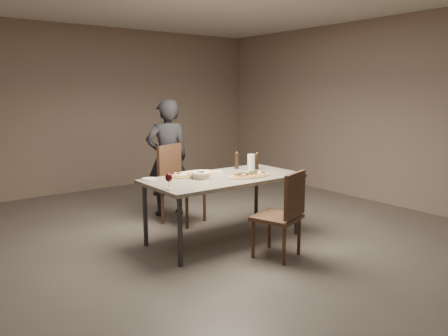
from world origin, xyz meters
TOP-DOWN VIEW (x-y plane):
  - room at (0.00, 0.00)m, footprint 7.00×7.00m
  - dining_table at (0.00, 0.00)m, footprint 1.80×0.90m
  - zucchini_pizza at (0.24, -0.17)m, footprint 0.55×0.30m
  - ham_pizza at (-0.23, 0.28)m, footprint 0.60×0.33m
  - bread_basket at (-0.26, 0.08)m, footprint 0.22×0.22m
  - oil_dish at (0.10, 0.26)m, footprint 0.14×0.14m
  - pepper_mill_left at (0.44, 0.32)m, footprint 0.06×0.06m
  - pepper_mill_right at (0.62, 0.14)m, footprint 0.05×0.05m
  - carafe at (0.52, 0.13)m, footprint 0.10×0.10m
  - wine_glass at (-0.83, -0.19)m, footprint 0.07×0.07m
  - side_plate at (-0.75, 0.38)m, footprint 0.16×0.16m
  - chair_near at (0.15, -0.83)m, footprint 0.55×0.55m
  - chair_far at (-0.05, 0.95)m, footprint 0.63×0.63m
  - diner at (0.02, 1.33)m, footprint 0.66×0.52m

SIDE VIEW (x-z plane):
  - chair_near at x=0.15m, z-range 0.06..0.97m
  - chair_far at x=-0.05m, z-range 0.06..1.08m
  - dining_table at x=0.00m, z-range 0.32..1.07m
  - side_plate at x=-0.75m, z-range 0.75..0.76m
  - oil_dish at x=0.10m, z-range 0.75..0.77m
  - ham_pizza at x=-0.23m, z-range 0.75..0.78m
  - zucchini_pizza at x=0.24m, z-range 0.74..0.79m
  - bread_basket at x=-0.26m, z-range 0.76..0.84m
  - diner at x=0.02m, z-range 0.00..1.61m
  - carafe at x=0.52m, z-range 0.75..0.95m
  - pepper_mill_right at x=0.62m, z-range 0.74..0.96m
  - pepper_mill_left at x=0.44m, z-range 0.74..0.96m
  - wine_glass at x=-0.83m, z-range 0.78..0.95m
  - room at x=0.00m, z-range -2.10..4.90m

